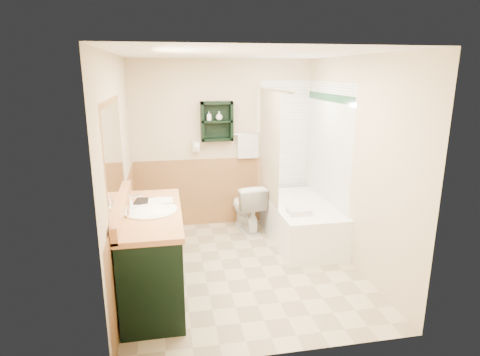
# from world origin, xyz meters

# --- Properties ---
(floor) EXTENTS (3.00, 3.00, 0.00)m
(floor) POSITION_xyz_m (0.00, 0.00, 0.00)
(floor) COLOR #C0AF8C
(floor) RESTS_ON ground
(back_wall) EXTENTS (2.60, 0.04, 2.40)m
(back_wall) POSITION_xyz_m (0.00, 1.52, 1.20)
(back_wall) COLOR beige
(back_wall) RESTS_ON ground
(left_wall) EXTENTS (0.04, 3.00, 2.40)m
(left_wall) POSITION_xyz_m (-1.32, 0.00, 1.20)
(left_wall) COLOR beige
(left_wall) RESTS_ON ground
(right_wall) EXTENTS (0.04, 3.00, 2.40)m
(right_wall) POSITION_xyz_m (1.32, 0.00, 1.20)
(right_wall) COLOR beige
(right_wall) RESTS_ON ground
(ceiling) EXTENTS (2.60, 3.00, 0.04)m
(ceiling) POSITION_xyz_m (0.00, 0.00, 2.42)
(ceiling) COLOR white
(ceiling) RESTS_ON back_wall
(wainscot_left) EXTENTS (2.98, 2.98, 1.00)m
(wainscot_left) POSITION_xyz_m (-1.29, 0.00, 0.50)
(wainscot_left) COLOR #AE7846
(wainscot_left) RESTS_ON left_wall
(wainscot_back) EXTENTS (2.58, 2.58, 1.00)m
(wainscot_back) POSITION_xyz_m (0.00, 1.49, 0.50)
(wainscot_back) COLOR #AE7846
(wainscot_back) RESTS_ON back_wall
(mirror_frame) EXTENTS (1.30, 1.30, 1.00)m
(mirror_frame) POSITION_xyz_m (-1.27, -0.55, 1.50)
(mirror_frame) COLOR #9C6A33
(mirror_frame) RESTS_ON left_wall
(mirror_glass) EXTENTS (1.20, 1.20, 0.90)m
(mirror_glass) POSITION_xyz_m (-1.27, -0.55, 1.50)
(mirror_glass) COLOR white
(mirror_glass) RESTS_ON left_wall
(tile_right) EXTENTS (1.50, 1.50, 2.10)m
(tile_right) POSITION_xyz_m (1.28, 0.75, 1.05)
(tile_right) COLOR white
(tile_right) RESTS_ON right_wall
(tile_back) EXTENTS (0.95, 0.95, 2.10)m
(tile_back) POSITION_xyz_m (1.03, 1.48, 1.05)
(tile_back) COLOR white
(tile_back) RESTS_ON back_wall
(tile_accent) EXTENTS (1.50, 1.50, 0.10)m
(tile_accent) POSITION_xyz_m (1.27, 0.75, 1.90)
(tile_accent) COLOR #124124
(tile_accent) RESTS_ON right_wall
(wall_shelf) EXTENTS (0.45, 0.15, 0.55)m
(wall_shelf) POSITION_xyz_m (-0.10, 1.41, 1.55)
(wall_shelf) COLOR black
(wall_shelf) RESTS_ON back_wall
(hair_dryer) EXTENTS (0.10, 0.24, 0.18)m
(hair_dryer) POSITION_xyz_m (-0.40, 1.43, 1.20)
(hair_dryer) COLOR white
(hair_dryer) RESTS_ON back_wall
(towel_bar) EXTENTS (0.40, 0.06, 0.40)m
(towel_bar) POSITION_xyz_m (0.35, 1.45, 1.35)
(towel_bar) COLOR silver
(towel_bar) RESTS_ON back_wall
(curtain_rod) EXTENTS (0.03, 1.60, 0.03)m
(curtain_rod) POSITION_xyz_m (0.53, 0.75, 2.00)
(curtain_rod) COLOR silver
(curtain_rod) RESTS_ON back_wall
(shower_curtain) EXTENTS (1.05, 1.05, 1.70)m
(shower_curtain) POSITION_xyz_m (0.53, 0.92, 1.15)
(shower_curtain) COLOR #BBA98D
(shower_curtain) RESTS_ON curtain_rod
(vanity) EXTENTS (0.59, 1.45, 0.92)m
(vanity) POSITION_xyz_m (-0.99, -0.42, 0.46)
(vanity) COLOR black
(vanity) RESTS_ON ground
(bathtub) EXTENTS (0.80, 1.50, 0.53)m
(bathtub) POSITION_xyz_m (0.93, 0.64, 0.27)
(bathtub) COLOR white
(bathtub) RESTS_ON ground
(toilet) EXTENTS (0.48, 0.75, 0.69)m
(toilet) POSITION_xyz_m (0.28, 1.15, 0.34)
(toilet) COLOR white
(toilet) RESTS_ON ground
(counter_towel) EXTENTS (0.25, 0.19, 0.04)m
(counter_towel) POSITION_xyz_m (-0.89, -0.21, 0.94)
(counter_towel) COLOR silver
(counter_towel) RESTS_ON vanity
(vanity_book) EXTENTS (0.18, 0.04, 0.24)m
(vanity_book) POSITION_xyz_m (-1.16, -0.14, 1.04)
(vanity_book) COLOR black
(vanity_book) RESTS_ON vanity
(tub_towel) EXTENTS (0.26, 0.22, 0.07)m
(tub_towel) POSITION_xyz_m (0.75, 0.26, 0.57)
(tub_towel) COLOR silver
(tub_towel) RESTS_ON bathtub
(soap_bottle_a) EXTENTS (0.06, 0.13, 0.06)m
(soap_bottle_a) POSITION_xyz_m (-0.21, 1.40, 1.59)
(soap_bottle_a) COLOR white
(soap_bottle_a) RESTS_ON wall_shelf
(soap_bottle_b) EXTENTS (0.14, 0.15, 0.09)m
(soap_bottle_b) POSITION_xyz_m (-0.07, 1.40, 1.61)
(soap_bottle_b) COLOR white
(soap_bottle_b) RESTS_ON wall_shelf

